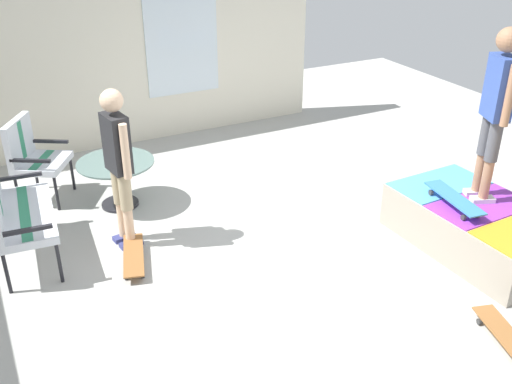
% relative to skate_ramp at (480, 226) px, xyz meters
% --- Properties ---
extents(ground_plane, '(12.00, 12.00, 0.10)m').
position_rel_skate_ramp_xyz_m(ground_plane, '(0.79, 1.96, -0.30)').
color(ground_plane, '#A8A8A3').
extents(house_facade, '(0.23, 6.00, 2.52)m').
position_rel_skate_ramp_xyz_m(house_facade, '(4.58, 2.44, 1.01)').
color(house_facade, silver).
rests_on(house_facade, ground_plane).
extents(skate_ramp, '(1.82, 1.81, 0.50)m').
position_rel_skate_ramp_xyz_m(skate_ramp, '(0.00, 0.00, 0.00)').
color(skate_ramp, gray).
rests_on(skate_ramp, ground_plane).
extents(patio_bench, '(1.29, 0.65, 1.02)m').
position_rel_skate_ramp_xyz_m(patio_bench, '(1.96, 4.35, 0.36)').
color(patio_bench, black).
rests_on(patio_bench, ground_plane).
extents(patio_chair_near_house, '(0.81, 0.79, 1.02)m').
position_rel_skate_ramp_xyz_m(patio_chair_near_house, '(3.25, 3.97, 0.36)').
color(patio_chair_near_house, black).
rests_on(patio_chair_near_house, ground_plane).
extents(patio_table, '(0.90, 0.90, 0.57)m').
position_rel_skate_ramp_xyz_m(patio_table, '(2.64, 3.13, 0.15)').
color(patio_table, black).
rests_on(patio_table, ground_plane).
extents(person_watching, '(0.48, 0.28, 1.71)m').
position_rel_skate_ramp_xyz_m(person_watching, '(1.76, 3.29, 0.75)').
color(person_watching, navy).
rests_on(person_watching, ground_plane).
extents(person_skater, '(0.45, 0.33, 1.77)m').
position_rel_skate_ramp_xyz_m(person_skater, '(0.13, -0.06, 1.29)').
color(person_skater, silver).
rests_on(person_skater, skate_ramp).
extents(skateboard_by_bench, '(0.82, 0.41, 0.10)m').
position_rel_skate_ramp_xyz_m(skateboard_by_bench, '(1.36, 3.34, -0.17)').
color(skateboard_by_bench, brown).
rests_on(skateboard_by_bench, ground_plane).
extents(skateboard_spare, '(0.82, 0.42, 0.10)m').
position_rel_skate_ramp_xyz_m(skateboard_spare, '(-1.25, 0.93, -0.17)').
color(skateboard_spare, brown).
rests_on(skateboard_spare, ground_plane).
extents(skateboard_on_ramp, '(0.82, 0.32, 0.10)m').
position_rel_skate_ramp_xyz_m(skateboard_on_ramp, '(0.12, 0.30, 0.34)').
color(skateboard_on_ramp, '#3372B2').
rests_on(skateboard_on_ramp, skate_ramp).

